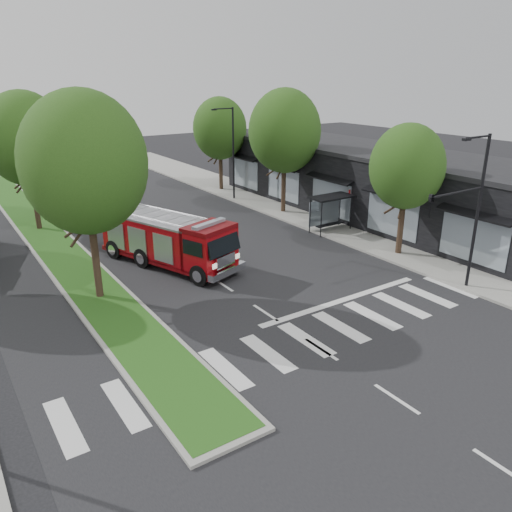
% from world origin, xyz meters
% --- Properties ---
extents(ground, '(140.00, 140.00, 0.00)m').
position_xyz_m(ground, '(0.00, 0.00, 0.00)').
color(ground, black).
rests_on(ground, ground).
extents(sidewalk_right, '(5.00, 80.00, 0.15)m').
position_xyz_m(sidewalk_right, '(12.50, 10.00, 0.07)').
color(sidewalk_right, gray).
rests_on(sidewalk_right, ground).
extents(median, '(3.00, 50.00, 0.15)m').
position_xyz_m(median, '(-6.00, 18.00, 0.08)').
color(median, gray).
rests_on(median, ground).
extents(storefront_row, '(8.00, 30.00, 5.00)m').
position_xyz_m(storefront_row, '(17.00, 10.00, 2.50)').
color(storefront_row, black).
rests_on(storefront_row, ground).
extents(bus_shelter, '(3.20, 1.60, 2.61)m').
position_xyz_m(bus_shelter, '(11.20, 8.15, 2.04)').
color(bus_shelter, black).
rests_on(bus_shelter, ground).
extents(tree_right_near, '(4.40, 4.40, 8.05)m').
position_xyz_m(tree_right_near, '(11.50, 2.00, 5.51)').
color(tree_right_near, black).
rests_on(tree_right_near, ground).
extents(tree_right_mid, '(5.60, 5.60, 9.72)m').
position_xyz_m(tree_right_mid, '(11.50, 14.00, 6.49)').
color(tree_right_mid, black).
rests_on(tree_right_mid, ground).
extents(tree_right_far, '(5.00, 5.00, 8.73)m').
position_xyz_m(tree_right_far, '(11.50, 24.00, 5.84)').
color(tree_right_far, black).
rests_on(tree_right_far, ground).
extents(tree_median_near, '(5.80, 5.80, 10.16)m').
position_xyz_m(tree_median_near, '(-6.00, 6.00, 6.81)').
color(tree_median_near, black).
rests_on(tree_median_near, ground).
extents(tree_median_far, '(5.60, 5.60, 9.72)m').
position_xyz_m(tree_median_far, '(-6.00, 20.00, 6.49)').
color(tree_median_far, black).
rests_on(tree_median_far, ground).
extents(streetlight_right_near, '(4.08, 0.22, 8.00)m').
position_xyz_m(streetlight_right_near, '(9.61, -3.50, 4.67)').
color(streetlight_right_near, black).
rests_on(streetlight_right_near, ground).
extents(streetlight_right_far, '(2.11, 0.20, 8.00)m').
position_xyz_m(streetlight_right_far, '(10.35, 20.00, 4.48)').
color(streetlight_right_far, black).
rests_on(streetlight_right_far, ground).
extents(fire_engine, '(5.64, 9.56, 3.18)m').
position_xyz_m(fire_engine, '(-1.10, 8.38, 1.53)').
color(fire_engine, '#530407').
rests_on(fire_engine, ground).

